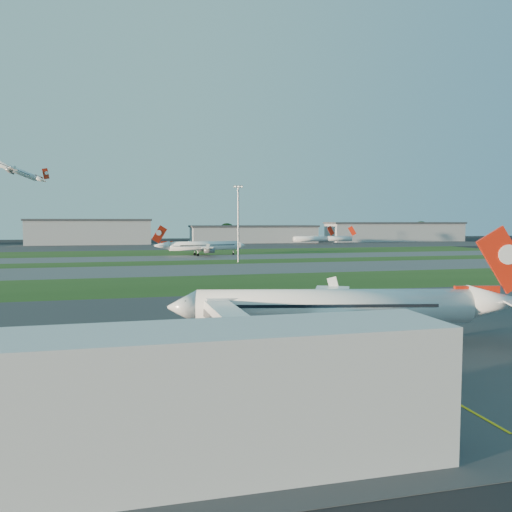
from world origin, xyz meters
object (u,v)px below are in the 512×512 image
object	(u,v)px
jet_bridge	(241,336)
mini_jet_far	(331,238)
airliner_taxiing	(203,246)
mini_jet_near	(313,239)
light_mast_centre	(238,218)
airliner_parked	(337,307)

from	to	relation	value
jet_bridge	mini_jet_far	xyz separation A→B (m)	(107.05, 243.96, -0.73)
airliner_taxiing	mini_jet_near	bearing A→B (deg)	-140.16
mini_jet_near	light_mast_centre	bearing A→B (deg)	-133.00
airliner_parked	mini_jet_far	world-z (taller)	airliner_parked
airliner_taxiing	mini_jet_far	xyz separation A→B (m)	(89.50, 86.01, -0.58)
airliner_parked	light_mast_centre	xyz separation A→B (m)	(11.65, 112.84, 10.65)
airliner_parked	airliner_taxiing	xyz separation A→B (m)	(4.39, 147.55, -0.31)
airliner_taxiing	mini_jet_far	world-z (taller)	airliner_taxiing
airliner_parked	airliner_taxiing	world-z (taller)	airliner_parked
jet_bridge	airliner_parked	distance (m)	16.77
airliner_parked	mini_jet_far	distance (m)	251.73
airliner_parked	jet_bridge	bearing A→B (deg)	-129.92
mini_jet_far	airliner_parked	bearing A→B (deg)	-92.16
airliner_taxiing	mini_jet_near	world-z (taller)	airliner_taxiing
light_mast_centre	airliner_parked	bearing A→B (deg)	-95.89
mini_jet_near	airliner_parked	bearing A→B (deg)	-121.94
mini_jet_near	light_mast_centre	size ratio (longest dim) A/B	1.10
jet_bridge	airliner_parked	world-z (taller)	airliner_parked
jet_bridge	airliner_taxiing	world-z (taller)	airliner_taxiing
mini_jet_near	jet_bridge	bearing A→B (deg)	-123.91
mini_jet_near	mini_jet_far	world-z (taller)	same
light_mast_centre	jet_bridge	bearing A→B (deg)	-101.38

